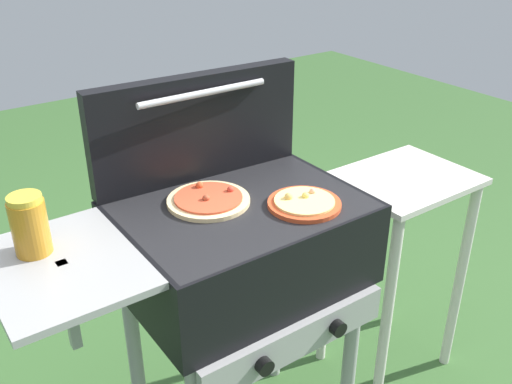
# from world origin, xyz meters

# --- Properties ---
(grill) EXTENTS (0.96, 0.53, 0.90)m
(grill) POSITION_xyz_m (-0.01, -0.00, 0.76)
(grill) COLOR black
(grill) RESTS_ON ground_plane
(grill_lid_open) EXTENTS (0.63, 0.09, 0.30)m
(grill_lid_open) POSITION_xyz_m (0.00, 0.21, 1.05)
(grill_lid_open) COLOR black
(grill_lid_open) RESTS_ON grill
(pizza_cheese) EXTENTS (0.19, 0.19, 0.03)m
(pizza_cheese) POSITION_xyz_m (0.13, -0.11, 0.91)
(pizza_cheese) COLOR #C64723
(pizza_cheese) RESTS_ON grill
(pizza_pepperoni) EXTENTS (0.22, 0.22, 0.03)m
(pizza_pepperoni) POSITION_xyz_m (-0.07, 0.05, 0.91)
(pizza_pepperoni) COLOR beige
(pizza_pepperoni) RESTS_ON grill
(sauce_jar) EXTENTS (0.08, 0.08, 0.14)m
(sauce_jar) POSITION_xyz_m (-0.51, 0.08, 0.97)
(sauce_jar) COLOR #B77A1E
(sauce_jar) RESTS_ON grill
(prep_table) EXTENTS (0.44, 0.36, 0.80)m
(prep_table) POSITION_xyz_m (0.66, 0.00, 0.57)
(prep_table) COLOR beige
(prep_table) RESTS_ON ground_plane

